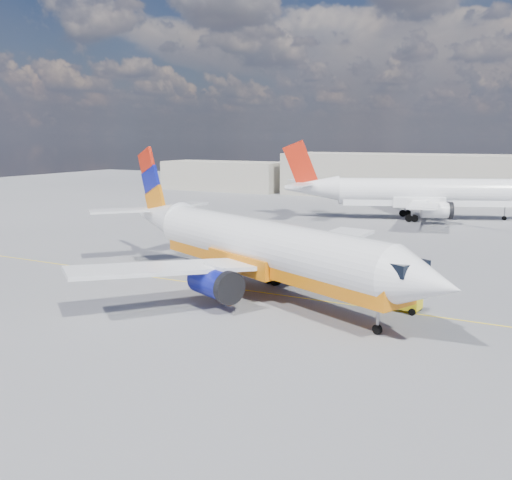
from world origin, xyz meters
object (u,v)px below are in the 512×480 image
at_px(traffic_cone, 229,302).
at_px(main_jet, 255,246).
at_px(second_jet, 417,193).
at_px(gse_tug, 401,299).

bearing_deg(traffic_cone, main_jet, 89.97).
height_order(second_jet, traffic_cone, second_jet).
bearing_deg(main_jet, second_jet, 111.10).
bearing_deg(gse_tug, main_jet, -169.83).
bearing_deg(gse_tug, second_jet, 107.78).
bearing_deg(traffic_cone, gse_tug, 22.49).
relative_size(main_jet, second_jet, 0.96).
bearing_deg(second_jet, gse_tug, -101.59).
bearing_deg(traffic_cone, second_jet, 87.21).
xyz_separation_m(main_jet, traffic_cone, (-0.00, -3.75, -3.18)).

